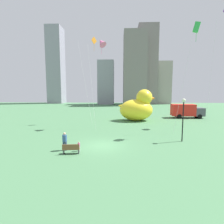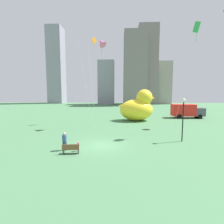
{
  "view_description": "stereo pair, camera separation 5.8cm",
  "coord_description": "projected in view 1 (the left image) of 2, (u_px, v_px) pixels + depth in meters",
  "views": [
    {
      "loc": [
        1.79,
        -17.46,
        5.5
      ],
      "look_at": [
        0.81,
        6.73,
        2.68
      ],
      "focal_mm": 28.31,
      "sensor_mm": 36.0,
      "label": 1
    },
    {
      "loc": [
        1.84,
        -17.46,
        5.5
      ],
      "look_at": [
        0.81,
        6.73,
        2.68
      ],
      "focal_mm": 28.31,
      "sensor_mm": 36.0,
      "label": 2
    }
  ],
  "objects": [
    {
      "name": "park_bench",
      "position": [
        71.0,
        149.0,
        15.58
      ],
      "size": [
        1.53,
        0.6,
        0.9
      ],
      "color": "brown",
      "rests_on": "ground"
    },
    {
      "name": "kite_pink",
      "position": [
        101.0,
        43.0,
        26.18
      ],
      "size": [
        3.12,
        3.09,
        13.53
      ],
      "color": "silver",
      "rests_on": "ground"
    },
    {
      "name": "box_truck",
      "position": [
        186.0,
        111.0,
        36.91
      ],
      "size": [
        6.53,
        2.51,
        2.85
      ],
      "color": "red",
      "rests_on": "ground"
    },
    {
      "name": "ground_plane",
      "position": [
        101.0,
        146.0,
        18.03
      ],
      "size": [
        140.0,
        140.0,
        0.0
      ],
      "primitive_type": "plane",
      "color": "#47784E"
    },
    {
      "name": "giant_inflatable_duck",
      "position": [
        137.0,
        107.0,
        33.32
      ],
      "size": [
        7.12,
        4.57,
        5.91
      ],
      "color": "yellow",
      "rests_on": "ground"
    },
    {
      "name": "kite_orange",
      "position": [
        93.0,
        45.0,
        29.97
      ],
      "size": [
        3.23,
        3.36,
        14.77
      ],
      "color": "silver",
      "rests_on": "ground"
    },
    {
      "name": "kite_green",
      "position": [
        196.0,
        28.0,
        21.13
      ],
      "size": [
        2.64,
        2.61,
        13.78
      ],
      "color": "silver",
      "rests_on": "ground"
    },
    {
      "name": "city_skyline",
      "position": [
        124.0,
        71.0,
        77.83
      ],
      "size": [
        55.94,
        18.71,
        34.97
      ],
      "color": "gray",
      "rests_on": "ground"
    },
    {
      "name": "person_adult",
      "position": [
        65.0,
        140.0,
        16.49
      ],
      "size": [
        0.42,
        0.42,
        1.71
      ],
      "color": "#38476B",
      "rests_on": "ground"
    },
    {
      "name": "lamppost",
      "position": [
        183.0,
        110.0,
        19.2
      ],
      "size": [
        0.42,
        0.42,
        4.75
      ],
      "color": "black",
      "rests_on": "ground"
    },
    {
      "name": "person_child",
      "position": [
        79.0,
        146.0,
        16.31
      ],
      "size": [
        0.22,
        0.22,
        0.89
      ],
      "color": "silver",
      "rests_on": "ground"
    }
  ]
}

